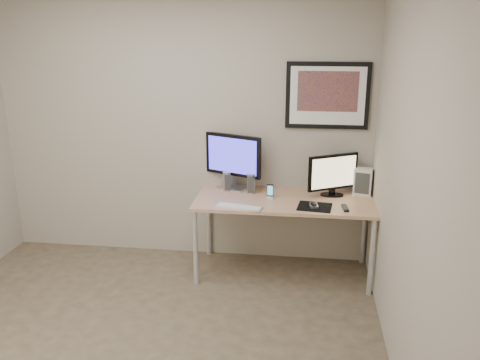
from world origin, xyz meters
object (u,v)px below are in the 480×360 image
Objects in this scene: framed_art at (327,96)px; speaker_left at (227,181)px; phone_dock at (270,191)px; keyboard at (239,207)px; speaker_right at (251,183)px; monitor_tv at (333,174)px; desk at (284,206)px; fan_unit at (363,182)px; monitor_large at (233,159)px.

framed_art reaches higher than speaker_left.
framed_art is 5.79× the size of phone_dock.
keyboard is at bearing -129.17° from phone_dock.
framed_art reaches higher than keyboard.
speaker_right is (-0.67, -0.20, -0.80)m from framed_art.
monitor_tv is 2.41× the size of speaker_left.
framed_art reaches higher than monitor_tv.
monitor_tv is 0.99m from speaker_left.
monitor_tv reaches higher than speaker_right.
monitor_tv reaches higher than desk.
desk is at bearing -147.58° from fan_unit.
desk is at bearing 170.30° from monitor_tv.
keyboard is 1.20m from fan_unit.
monitor_large is at bearing 141.68° from speaker_right.
desk is 0.66m from monitor_large.
fan_unit is (0.28, 0.08, -0.08)m from monitor_tv.
monitor_large reaches higher than keyboard.
monitor_large reaches higher than speaker_left.
monitor_large is at bearing 144.97° from monitor_tv.
speaker_right is 1.03m from fan_unit.
framed_art is 4.03× the size of speaker_left.
speaker_left is 0.45m from phone_dock.
framed_art is at bearing 10.05° from speaker_right.
phone_dock is (-0.48, -0.31, -0.83)m from framed_art.
phone_dock is at bearing -151.61° from fan_unit.
phone_dock is (0.42, -0.15, -0.03)m from speaker_left.
monitor_large is 1.22m from fan_unit.
monitor_large is 0.49m from phone_dock.
speaker_left is 0.48m from keyboard.
keyboard is at bearing 178.28° from monitor_tv.
monitor_tv is at bearing 19.52° from desk.
monitor_tv is 0.75m from speaker_right.
fan_unit is at bearing -1.15° from speaker_right.
keyboard is (0.12, -0.51, -0.29)m from monitor_large.
monitor_large is 2.21× the size of fan_unit.
monitor_tv is at bearing 14.27° from phone_dock.
monitor_large is 1.22× the size of monitor_tv.
desk is at bearing -8.00° from phone_dock.
framed_art is 1.01m from phone_dock.
speaker_right reaches higher than phone_dock.
speaker_right reaches higher than desk.
monitor_large reaches higher than phone_dock.
speaker_left reaches higher than keyboard.
speaker_right is (0.18, -0.11, -0.20)m from monitor_large.
monitor_tv is 0.31m from fan_unit.
phone_dock is at bearing -147.19° from framed_art.
monitor_tv reaches higher than keyboard.
desk is at bearing -3.49° from monitor_large.
speaker_right is at bearing -9.06° from monitor_large.
framed_art reaches higher than fan_unit.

